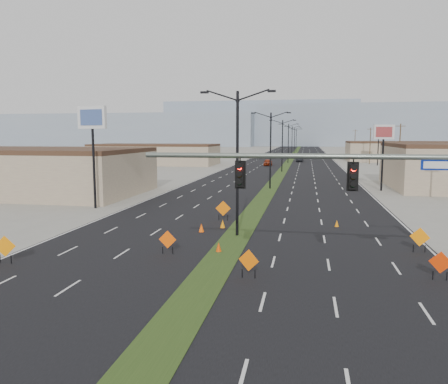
% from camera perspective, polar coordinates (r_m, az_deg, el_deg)
% --- Properties ---
extents(ground, '(600.00, 600.00, 0.00)m').
position_cam_1_polar(ground, '(19.62, -3.93, -13.56)').
color(ground, gray).
rests_on(ground, ground).
extents(road_surface, '(25.00, 400.00, 0.02)m').
position_cam_1_polar(road_surface, '(118.02, 8.43, 3.88)').
color(road_surface, black).
rests_on(road_surface, ground).
extents(median_strip, '(2.00, 400.00, 0.04)m').
position_cam_1_polar(median_strip, '(118.02, 8.43, 3.88)').
color(median_strip, '#273F16').
rests_on(median_strip, ground).
extents(building_sw_far, '(30.00, 14.00, 4.50)m').
position_cam_1_polar(building_sw_far, '(109.18, -8.97, 4.77)').
color(building_sw_far, tan).
rests_on(building_sw_far, ground).
extents(building_se_far, '(44.00, 16.00, 5.00)m').
position_cam_1_polar(building_se_far, '(132.07, 25.40, 4.70)').
color(building_se_far, tan).
rests_on(building_se_far, ground).
extents(mesa_west, '(180.00, 50.00, 22.00)m').
position_cam_1_polar(mesa_west, '(322.80, -12.14, 7.90)').
color(mesa_west, '#8895A8').
rests_on(mesa_west, ground).
extents(mesa_center, '(220.00, 50.00, 28.00)m').
position_cam_1_polar(mesa_center, '(319.76, 17.23, 8.29)').
color(mesa_center, '#8895A8').
rests_on(mesa_center, ground).
extents(mesa_backdrop, '(140.00, 50.00, 32.00)m').
position_cam_1_polar(mesa_backdrop, '(339.62, 4.90, 8.85)').
color(mesa_backdrop, '#8895A8').
rests_on(mesa_backdrop, ground).
extents(signal_mast, '(16.30, 0.60, 8.00)m').
position_cam_1_polar(signal_mast, '(20.22, 21.69, 0.57)').
color(signal_mast, slate).
rests_on(signal_mast, ground).
extents(streetlight_0, '(5.15, 0.24, 10.02)m').
position_cam_1_polar(streetlight_0, '(30.13, 1.76, 4.35)').
color(streetlight_0, black).
rests_on(streetlight_0, ground).
extents(streetlight_1, '(5.15, 0.24, 10.02)m').
position_cam_1_polar(streetlight_1, '(57.93, 6.10, 5.75)').
color(streetlight_1, black).
rests_on(streetlight_1, ground).
extents(streetlight_2, '(5.15, 0.24, 10.02)m').
position_cam_1_polar(streetlight_2, '(85.86, 7.62, 6.24)').
color(streetlight_2, black).
rests_on(streetlight_2, ground).
extents(streetlight_3, '(5.15, 0.24, 10.02)m').
position_cam_1_polar(streetlight_3, '(113.83, 8.40, 6.48)').
color(streetlight_3, black).
rests_on(streetlight_3, ground).
extents(streetlight_4, '(5.15, 0.24, 10.02)m').
position_cam_1_polar(streetlight_4, '(141.81, 8.87, 6.63)').
color(streetlight_4, black).
rests_on(streetlight_4, ground).
extents(streetlight_5, '(5.15, 0.24, 10.02)m').
position_cam_1_polar(streetlight_5, '(169.79, 9.19, 6.73)').
color(streetlight_5, black).
rests_on(streetlight_5, ground).
extents(streetlight_6, '(5.15, 0.24, 10.02)m').
position_cam_1_polar(streetlight_6, '(197.78, 9.41, 6.80)').
color(streetlight_6, black).
rests_on(streetlight_6, ground).
extents(utility_pole_1, '(1.60, 0.20, 9.00)m').
position_cam_1_polar(utility_pole_1, '(79.25, 21.94, 5.15)').
color(utility_pole_1, '#4C3823').
rests_on(utility_pole_1, ground).
extents(utility_pole_2, '(1.60, 0.20, 9.00)m').
position_cam_1_polar(utility_pole_2, '(113.78, 18.54, 5.81)').
color(utility_pole_2, '#4C3823').
rests_on(utility_pole_2, ground).
extents(utility_pole_3, '(1.60, 0.20, 9.00)m').
position_cam_1_polar(utility_pole_3, '(148.53, 16.72, 6.15)').
color(utility_pole_3, '#4C3823').
rests_on(utility_pole_3, ground).
extents(car_left, '(1.94, 4.65, 1.57)m').
position_cam_1_polar(car_left, '(103.16, 5.76, 3.87)').
color(car_left, maroon).
rests_on(car_left, ground).
extents(car_mid, '(1.94, 4.70, 1.51)m').
position_cam_1_polar(car_mid, '(119.83, 9.87, 4.26)').
color(car_mid, black).
rests_on(car_mid, ground).
extents(car_far, '(2.46, 5.34, 1.51)m').
position_cam_1_polar(car_far, '(133.65, 4.01, 4.66)').
color(car_far, '#A8ACB2').
rests_on(car_far, ground).
extents(construction_sign_0, '(1.15, 0.32, 1.56)m').
position_cam_1_polar(construction_sign_0, '(26.98, -26.71, -6.47)').
color(construction_sign_0, orange).
rests_on(construction_sign_0, ground).
extents(construction_sign_1, '(1.07, 0.05, 1.42)m').
position_cam_1_polar(construction_sign_1, '(26.25, -7.39, -6.30)').
color(construction_sign_1, '#FC5305').
rests_on(construction_sign_1, ground).
extents(construction_sign_2, '(1.25, 0.20, 1.67)m').
position_cam_1_polar(construction_sign_2, '(36.09, -0.12, -2.24)').
color(construction_sign_2, '#E86404').
rests_on(construction_sign_2, ground).
extents(construction_sign_3, '(1.05, 0.39, 1.46)m').
position_cam_1_polar(construction_sign_3, '(21.78, 3.24, -9.05)').
color(construction_sign_3, '#E75E04').
rests_on(construction_sign_3, ground).
extents(construction_sign_4, '(1.02, 0.46, 1.45)m').
position_cam_1_polar(construction_sign_4, '(23.87, 26.44, -8.37)').
color(construction_sign_4, red).
rests_on(construction_sign_4, ground).
extents(construction_sign_5, '(1.07, 0.49, 1.53)m').
position_cam_1_polar(construction_sign_5, '(28.89, 24.21, -5.50)').
color(construction_sign_5, orange).
rests_on(construction_sign_5, ground).
extents(cone_0, '(0.43, 0.43, 0.66)m').
position_cam_1_polar(cone_0, '(32.01, -2.98, -4.68)').
color(cone_0, '#FF5505').
rests_on(cone_0, ground).
extents(cone_1, '(0.42, 0.42, 0.61)m').
position_cam_1_polar(cone_1, '(26.57, -0.71, -7.23)').
color(cone_1, '#DA4004').
rests_on(cone_1, ground).
extents(cone_2, '(0.42, 0.42, 0.53)m').
position_cam_1_polar(cone_2, '(34.89, 14.52, -4.00)').
color(cone_2, orange).
rests_on(cone_2, ground).
extents(cone_3, '(0.46, 0.46, 0.64)m').
position_cam_1_polar(cone_3, '(33.39, -0.18, -4.19)').
color(cone_3, orange).
rests_on(cone_3, ground).
extents(pole_sign_west, '(3.19, 1.04, 9.79)m').
position_cam_1_polar(pole_sign_west, '(43.83, -16.83, 8.37)').
color(pole_sign_west, black).
rests_on(pole_sign_west, ground).
extents(pole_sign_east_near, '(2.70, 1.22, 8.39)m').
position_cam_1_polar(pole_sign_east_near, '(59.14, 20.12, 6.70)').
color(pole_sign_east_near, black).
rests_on(pole_sign_east_near, ground).
extents(pole_sign_east_far, '(2.84, 0.74, 8.64)m').
position_cam_1_polar(pole_sign_east_far, '(109.82, 19.56, 6.94)').
color(pole_sign_east_far, black).
rests_on(pole_sign_east_far, ground).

